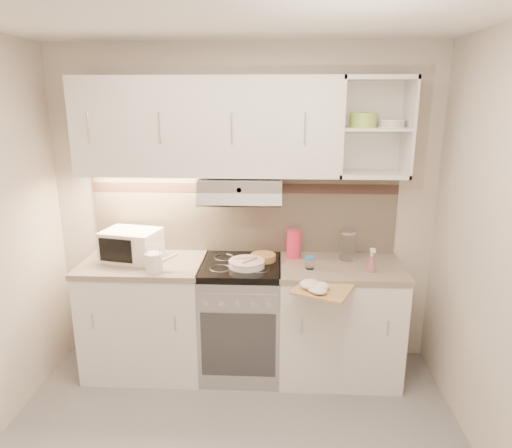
# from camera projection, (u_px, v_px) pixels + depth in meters

# --- Properties ---
(room_shell) EXTENTS (3.04, 2.84, 2.52)m
(room_shell) POSITION_uv_depth(u_px,v_px,m) (229.00, 186.00, 2.53)
(room_shell) COLOR beige
(room_shell) RESTS_ON ground
(base_cabinet_left) EXTENTS (0.90, 0.60, 0.86)m
(base_cabinet_left) POSITION_uv_depth(u_px,v_px,m) (147.00, 318.00, 3.59)
(base_cabinet_left) COLOR white
(base_cabinet_left) RESTS_ON ground
(worktop_left) EXTENTS (0.92, 0.62, 0.04)m
(worktop_left) POSITION_uv_depth(u_px,v_px,m) (143.00, 264.00, 3.47)
(worktop_left) COLOR gray
(worktop_left) RESTS_ON base_cabinet_left
(base_cabinet_right) EXTENTS (0.90, 0.60, 0.86)m
(base_cabinet_right) POSITION_uv_depth(u_px,v_px,m) (338.00, 322.00, 3.52)
(base_cabinet_right) COLOR white
(base_cabinet_right) RESTS_ON ground
(worktop_right) EXTENTS (0.92, 0.62, 0.04)m
(worktop_right) POSITION_uv_depth(u_px,v_px,m) (341.00, 268.00, 3.40)
(worktop_right) COLOR gray
(worktop_right) RESTS_ON base_cabinet_right
(electric_range) EXTENTS (0.60, 0.60, 0.90)m
(electric_range) POSITION_uv_depth(u_px,v_px,m) (241.00, 317.00, 3.55)
(electric_range) COLOR #B7B7BC
(electric_range) RESTS_ON ground
(microwave) EXTENTS (0.46, 0.38, 0.23)m
(microwave) POSITION_uv_depth(u_px,v_px,m) (131.00, 245.00, 3.49)
(microwave) COLOR white
(microwave) RESTS_ON worktop_left
(watering_can) EXTENTS (0.24, 0.12, 0.21)m
(watering_can) POSITION_uv_depth(u_px,v_px,m) (155.00, 261.00, 3.26)
(watering_can) COLOR white
(watering_can) RESTS_ON worktop_left
(plate_stack) EXTENTS (0.26, 0.26, 0.06)m
(plate_stack) POSITION_uv_depth(u_px,v_px,m) (247.00, 263.00, 3.35)
(plate_stack) COLOR silver
(plate_stack) RESTS_ON electric_range
(bread_loaf) EXTENTS (0.19, 0.19, 0.05)m
(bread_loaf) POSITION_uv_depth(u_px,v_px,m) (263.00, 257.00, 3.49)
(bread_loaf) COLOR #936235
(bread_loaf) RESTS_ON electric_range
(pink_pitcher) EXTENTS (0.12, 0.11, 0.22)m
(pink_pitcher) POSITION_uv_depth(u_px,v_px,m) (294.00, 244.00, 3.53)
(pink_pitcher) COLOR #E12A4D
(pink_pitcher) RESTS_ON worktop_right
(glass_jar) EXTENTS (0.12, 0.12, 0.23)m
(glass_jar) POSITION_uv_depth(u_px,v_px,m) (348.00, 245.00, 3.48)
(glass_jar) COLOR white
(glass_jar) RESTS_ON worktop_right
(spice_jar) EXTENTS (0.07, 0.07, 0.10)m
(spice_jar) POSITION_uv_depth(u_px,v_px,m) (310.00, 262.00, 3.30)
(spice_jar) COLOR white
(spice_jar) RESTS_ON worktop_right
(spray_bottle) EXTENTS (0.07, 0.07, 0.19)m
(spray_bottle) POSITION_uv_depth(u_px,v_px,m) (371.00, 262.00, 3.25)
(spray_bottle) COLOR pink
(spray_bottle) RESTS_ON worktop_right
(cutting_board) EXTENTS (0.45, 0.43, 0.02)m
(cutting_board) POSITION_uv_depth(u_px,v_px,m) (323.00, 290.00, 3.03)
(cutting_board) COLOR tan
(cutting_board) RESTS_ON base_cabinet_right
(dish_towel) EXTENTS (0.29, 0.27, 0.06)m
(dish_towel) POSITION_uv_depth(u_px,v_px,m) (319.00, 286.00, 2.98)
(dish_towel) COLOR white
(dish_towel) RESTS_ON cutting_board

